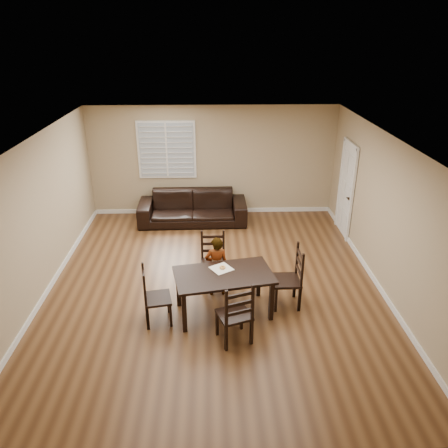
{
  "coord_description": "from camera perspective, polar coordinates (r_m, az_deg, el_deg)",
  "views": [
    {
      "loc": [
        -0.03,
        -6.88,
        4.34
      ],
      "look_at": [
        0.19,
        0.52,
        1.0
      ],
      "focal_mm": 35.0,
      "sensor_mm": 36.0,
      "label": 1
    }
  ],
  "objects": [
    {
      "name": "donut",
      "position": [
        7.18,
        -0.2,
        -5.66
      ],
      "size": [
        0.1,
        0.1,
        0.04
      ],
      "color": "#D2934B",
      "rests_on": "napkin"
    },
    {
      "name": "chair_left",
      "position": [
        7.07,
        -9.66,
        -9.52
      ],
      "size": [
        0.49,
        0.51,
        0.99
      ],
      "rotation": [
        0.0,
        0.0,
        1.76
      ],
      "color": "black",
      "rests_on": "ground"
    },
    {
      "name": "chair_near",
      "position": [
        8.03,
        -1.45,
        -4.65
      ],
      "size": [
        0.46,
        0.43,
        1.01
      ],
      "rotation": [
        0.0,
        0.0,
        0.01
      ],
      "color": "black",
      "rests_on": "ground"
    },
    {
      "name": "child",
      "position": [
        7.61,
        -0.98,
        -5.54
      ],
      "size": [
        0.43,
        0.3,
        1.11
      ],
      "primitive_type": "imported",
      "rotation": [
        0.0,
        0.0,
        3.23
      ],
      "color": "gray",
      "rests_on": "ground"
    },
    {
      "name": "sofa",
      "position": [
        10.55,
        -4.12,
        2.15
      ],
      "size": [
        2.58,
        1.04,
        0.75
      ],
      "primitive_type": "imported",
      "rotation": [
        0.0,
        0.0,
        0.01
      ],
      "color": "black",
      "rests_on": "ground"
    },
    {
      "name": "room",
      "position": [
        7.5,
        -1.13,
        4.52
      ],
      "size": [
        6.04,
        7.04,
        2.72
      ],
      "color": "tan",
      "rests_on": "ground"
    },
    {
      "name": "napkin",
      "position": [
        7.19,
        -0.35,
        -5.83
      ],
      "size": [
        0.43,
        0.43,
        0.0
      ],
      "primitive_type": "cube",
      "rotation": [
        0.0,
        0.0,
        0.56
      ],
      "color": "beige",
      "rests_on": "dining_table"
    },
    {
      "name": "ground",
      "position": [
        8.13,
        -1.26,
        -7.98
      ],
      "size": [
        7.0,
        7.0,
        0.0
      ],
      "primitive_type": "plane",
      "color": "brown",
      "rests_on": "ground"
    },
    {
      "name": "chair_far",
      "position": [
        6.51,
        1.77,
        -12.2
      ],
      "size": [
        0.59,
        0.57,
        1.04
      ],
      "rotation": [
        0.0,
        0.0,
        3.48
      ],
      "color": "black",
      "rests_on": "ground"
    },
    {
      "name": "dining_table",
      "position": [
        7.09,
        -0.04,
        -7.16
      ],
      "size": [
        1.7,
        1.16,
        0.73
      ],
      "rotation": [
        0.0,
        0.0,
        0.19
      ],
      "color": "black",
      "rests_on": "ground"
    },
    {
      "name": "chair_right",
      "position": [
        7.47,
        9.12,
        -7.11
      ],
      "size": [
        0.46,
        0.49,
        1.08
      ],
      "rotation": [
        0.0,
        0.0,
        -1.55
      ],
      "color": "black",
      "rests_on": "ground"
    }
  ]
}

